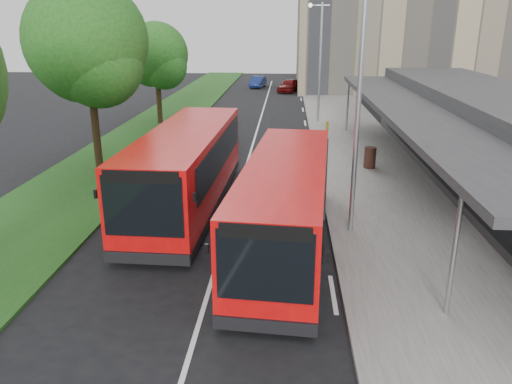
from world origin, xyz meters
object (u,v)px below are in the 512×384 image
lamp_post_near (356,94)px  car_near (289,85)px  bus_second (187,169)px  lamp_post_far (319,55)px  litter_bin (370,157)px  bollard (327,129)px  tree_far (157,59)px  car_far (258,82)px  bus_main (286,205)px  tree_mid (88,50)px

lamp_post_near → car_near: size_ratio=1.98×
bus_second → lamp_post_far: bearing=73.6°
lamp_post_far → car_near: lamp_post_far is taller
lamp_post_far → litter_bin: (1.91, -12.10, -4.06)m
bus_second → bollard: (6.21, 12.35, -0.91)m
tree_far → car_far: tree_far is taller
tree_far → bus_main: size_ratio=0.69×
tree_mid → bollard: size_ratio=8.91×
lamp_post_near → bus_second: (-5.87, 2.30, -3.16)m
lamp_post_near → lamp_post_far: size_ratio=1.00×
litter_bin → bollard: size_ratio=1.03×
tree_mid → litter_bin: (13.04, 0.85, -5.01)m
bus_second → litter_bin: (7.78, 5.60, -0.90)m
tree_mid → bus_main: tree_mid is taller
bus_main → car_far: bearing=99.4°
lamp_post_far → bus_main: lamp_post_far is taller
lamp_post_near → car_far: size_ratio=2.17×
bus_second → litter_bin: 9.63m
lamp_post_near → bus_second: bearing=158.6°
bus_main → bollard: size_ratio=10.31×
tree_mid → car_far: bearing=80.6°
bus_main → bollard: (2.45, 15.83, -0.81)m
car_near → bus_second: bearing=-78.3°
bus_second → tree_far: bearing=109.3°
lamp_post_near → litter_bin: 9.09m
bus_second → bollard: bearing=65.2°
tree_far → bollard: tree_far is taller
tree_mid → lamp_post_far: size_ratio=1.10×
bus_main → litter_bin: bus_main is taller
litter_bin → car_near: size_ratio=0.25×
tree_far → lamp_post_far: lamp_post_far is taller
bus_main → bus_second: size_ratio=0.94×
lamp_post_near → bollard: lamp_post_near is taller
litter_bin → bollard: litter_bin is taller
bus_main → lamp_post_far: bearing=89.2°
tree_far → litter_bin: bearing=-40.5°
tree_far → car_far: bearing=75.7°
litter_bin → car_far: size_ratio=0.27×
tree_mid → bollard: (11.47, 7.59, -5.03)m
bollard → litter_bin: bearing=-76.9°
tree_far → litter_bin: size_ratio=6.90×
lamp_post_near → car_near: lamp_post_near is taller
lamp_post_near → car_far: 41.79m
bus_second → car_near: 35.30m
tree_far → lamp_post_far: 11.17m
bus_second → car_near: bus_second is taller
lamp_post_far → bus_main: bearing=-95.7°
tree_far → lamp_post_far: size_ratio=0.87×
tree_far → bollard: 12.88m
bus_main → car_near: 38.57m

